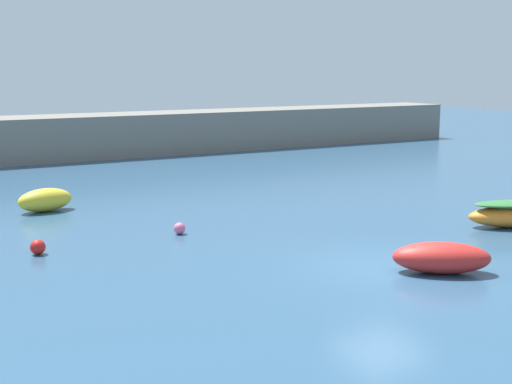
{
  "coord_description": "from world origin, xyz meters",
  "views": [
    {
      "loc": [
        -12.63,
        -14.73,
        5.54
      ],
      "look_at": [
        0.55,
        7.93,
        0.9
      ],
      "focal_mm": 50.0,
      "sensor_mm": 36.0,
      "label": 1
    }
  ],
  "objects": [
    {
      "name": "harbor_breakwater",
      "position": [
        0.0,
        28.08,
        1.3
      ],
      "size": [
        55.51,
        3.88,
        2.6
      ],
      "primitive_type": "cube",
      "color": "slate",
      "rests_on": "ground_plane"
    },
    {
      "name": "mooring_buoy_red",
      "position": [
        -7.9,
        6.33,
        0.23
      ],
      "size": [
        0.46,
        0.46,
        0.46
      ],
      "primitive_type": "sphere",
      "color": "red",
      "rests_on": "ground_plane"
    },
    {
      "name": "mooring_buoy_pink",
      "position": [
        -3.17,
        6.6,
        0.2
      ],
      "size": [
        0.39,
        0.39,
        0.39
      ],
      "primitive_type": "sphere",
      "color": "#EA668C",
      "rests_on": "ground_plane"
    },
    {
      "name": "rowboat_white_midwater",
      "position": [
        1.1,
        -1.12,
        0.43
      ],
      "size": [
        2.84,
        2.48,
        0.85
      ],
      "rotation": [
        0.0,
        0.0,
        5.68
      ],
      "color": "red",
      "rests_on": "ground_plane"
    },
    {
      "name": "ground_plane",
      "position": [
        0.0,
        0.0,
        -0.1
      ],
      "size": [
        120.0,
        120.0,
        0.2
      ],
      "primitive_type": "cube",
      "color": "#2D5170"
    },
    {
      "name": "fishing_dinghy_green",
      "position": [
        -6.1,
        12.7,
        0.45
      ],
      "size": [
        2.29,
        1.41,
        0.89
      ],
      "rotation": [
        0.0,
        0.0,
        0.17
      ],
      "color": "yellow",
      "rests_on": "ground_plane"
    }
  ]
}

